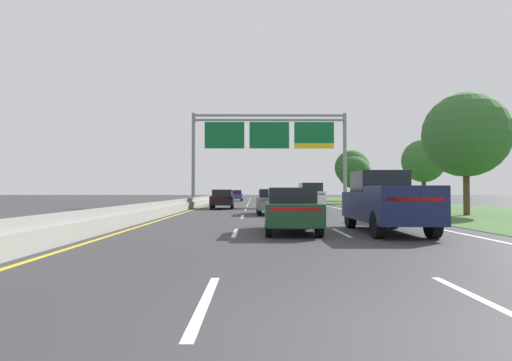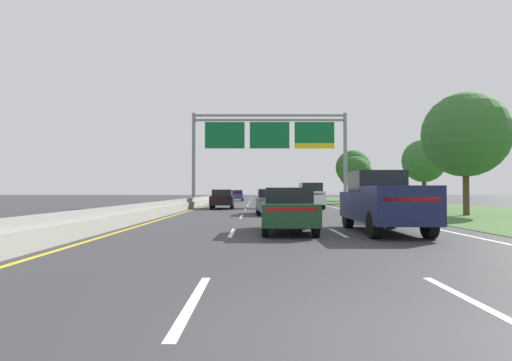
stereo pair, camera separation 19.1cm
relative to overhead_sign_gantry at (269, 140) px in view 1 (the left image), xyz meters
name	(u,v)px [view 1 (the left image)]	position (x,y,z in m)	size (l,w,h in m)	color
ground_plane	(267,206)	(-0.30, -0.95, -6.43)	(220.00, 220.00, 0.00)	#333335
lane_striping	(267,207)	(-0.30, -1.41, -6.42)	(11.96, 106.00, 0.01)	white
grass_verge_right	(414,206)	(13.65, -0.95, -6.42)	(14.00, 110.00, 0.02)	#3D602D
median_barrier_concrete	(196,203)	(-6.90, -0.95, -6.07)	(0.60, 110.00, 0.85)	gray
overhead_sign_gantry	(269,140)	(0.00, 0.00, 0.00)	(15.06, 0.42, 9.02)	gray
pickup_truck_navy	(386,202)	(3.17, -25.32, -5.35)	(2.03, 5.41, 2.20)	#161E47
car_black_left_lane_sedan	(222,199)	(-4.08, -5.87, -5.61)	(1.95, 4.45, 1.57)	black
car_blue_left_lane_sedan	(236,195)	(-4.05, 20.11, -5.61)	(1.85, 4.41, 1.57)	navy
car_white_right_lane_suv	(310,195)	(3.16, -5.83, -5.33)	(1.96, 4.72, 2.11)	silver
car_grey_centre_lane_sedan	(272,201)	(-0.39, -14.05, -5.61)	(1.90, 4.43, 1.57)	slate
car_darkgreen_centre_lane_sedan	(291,209)	(-0.19, -25.30, -5.61)	(1.91, 4.43, 1.57)	#193D23
roadside_tree_near	(466,135)	(11.13, -15.45, -1.63)	(5.01, 5.01, 7.31)	#4C3823
roadside_tree_mid	(424,161)	(13.11, -4.49, -2.40)	(3.69, 3.69, 5.89)	#4C3823
roadside_tree_far	(354,173)	(10.14, 7.81, -2.84)	(3.75, 3.75, 5.47)	#4C3823
roadside_tree_distant	(352,167)	(12.93, 20.61, -1.54)	(5.06, 5.06, 7.43)	#4C3823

